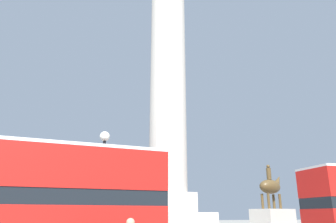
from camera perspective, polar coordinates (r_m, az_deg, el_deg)
The scene contains 4 objects.
monument_column at distance 19.21m, azimuth 0.00°, elevation -1.75°, with size 5.55×5.55×19.83m.
bus_a at distance 12.96m, azimuth -27.14°, elevation -13.48°, with size 11.52×3.30×4.37m.
equestrian_statue at distance 27.40m, azimuth 17.82°, elevation -17.21°, with size 3.30×2.69×5.74m.
street_lamp at distance 15.42m, azimuth -11.39°, elevation -11.52°, with size 0.47×0.47×5.68m.
Camera 1 is at (-6.17, -17.42, 1.91)m, focal length 35.00 mm.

